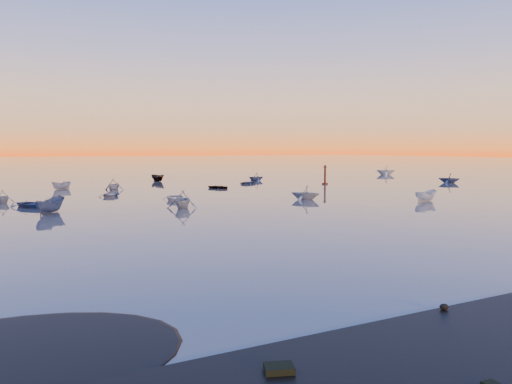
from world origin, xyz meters
TOP-DOWN VIEW (x-y plane):
  - ground at (0.00, 100.00)m, footprint 600.00×600.00m
  - mud_lobes at (0.00, -1.00)m, footprint 140.00×6.00m
  - moored_fleet at (0.00, 53.00)m, footprint 124.00×58.00m
  - boat_near_left at (-16.25, 37.89)m, footprint 4.40×3.22m
  - boat_near_center at (22.32, 24.00)m, footprint 2.22×3.80m
  - boat_near_right at (11.68, 31.73)m, footprint 3.68×3.36m
  - channel_marker at (28.22, 50.88)m, footprint 0.95×0.95m

SIDE VIEW (x-z plane):
  - ground at x=0.00m, z-range 0.00..0.00m
  - moored_fleet at x=0.00m, z-range -0.60..0.60m
  - boat_near_left at x=-16.25m, z-range -0.51..0.51m
  - boat_near_center at x=22.32m, z-range -0.62..0.62m
  - boat_near_right at x=11.68m, z-range -0.60..0.60m
  - mud_lobes at x=0.00m, z-range -0.03..0.05m
  - channel_marker at x=28.22m, z-range -0.35..3.01m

